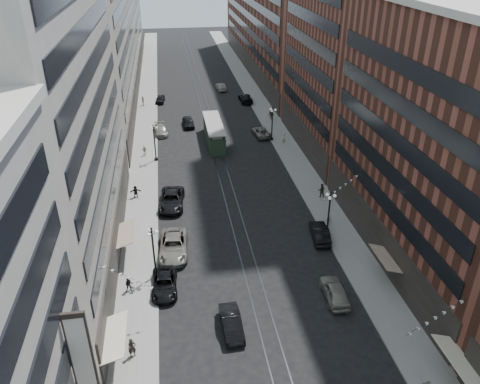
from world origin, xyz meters
TOP-DOWN VIEW (x-y plane):
  - ground at (0.00, 60.00)m, footprint 220.00×220.00m
  - sidewalk_west at (-11.00, 70.00)m, footprint 4.00×180.00m
  - sidewalk_east at (11.00, 70.00)m, footprint 4.00×180.00m
  - rail_west at (-0.70, 70.00)m, footprint 0.12×180.00m
  - rail_east at (0.70, 70.00)m, footprint 0.12×180.00m
  - building_west_mid at (-17.00, 33.00)m, footprint 8.00×36.00m
  - building_west_far at (-17.00, 96.00)m, footprint 8.00×90.00m
  - building_east_mid at (17.00, 28.00)m, footprint 8.00×30.00m
  - building_east_tower at (17.00, 56.00)m, footprint 8.00×26.00m
  - building_east_far at (17.00, 105.00)m, footprint 8.00×72.00m
  - lamppost_sw_far at (-9.20, 28.00)m, footprint 1.03×1.14m
  - lamppost_sw_mid at (-9.20, 55.00)m, footprint 1.03×1.14m
  - lamppost_se_far at (9.20, 32.00)m, footprint 1.03×1.14m
  - lamppost_se_mid at (9.20, 60.00)m, footprint 1.03×1.14m
  - streetcar at (0.00, 60.95)m, footprint 2.59×11.69m
  - car_2 at (-8.40, 25.96)m, footprint 2.43×5.04m
  - car_4 at (6.80, 22.41)m, footprint 2.13×4.81m
  - car_5 at (-2.98, 19.97)m, footprint 1.73×4.57m
  - pedestrian_2 at (-11.60, 26.13)m, footprint 0.75×0.45m
  - car_7 at (-7.29, 41.45)m, footprint 3.45×6.43m
  - car_8 at (-8.40, 65.65)m, footprint 2.45×5.09m
  - car_9 at (-8.40, 82.86)m, footprint 2.11×4.21m
  - car_10 at (8.36, 31.81)m, footprint 2.20×4.92m
  - car_11 at (7.90, 62.26)m, footprint 2.81×5.26m
  - car_12 at (8.40, 80.58)m, footprint 2.39×5.57m
  - car_13 at (-3.68, 68.54)m, footprint 2.09×4.69m
  - car_14 at (4.50, 89.39)m, footprint 1.93×4.54m
  - pedestrian_5 at (-11.70, 44.16)m, footprint 1.47×0.54m
  - pedestrian_6 at (-10.86, 57.00)m, footprint 0.97×0.67m
  - pedestrian_7 at (11.30, 40.61)m, footprint 0.95×0.60m
  - pedestrian_8 at (10.71, 58.30)m, footprint 0.69×0.57m
  - pedestrian_9 at (11.16, 69.60)m, footprint 1.25×0.58m
  - car_extra_0 at (-7.39, 31.66)m, footprint 3.28×6.45m
  - pedestrian_extra_0 at (10.05, 33.89)m, footprint 0.82×1.08m
  - pedestrian_extra_1 at (-11.65, 80.90)m, footprint 0.72×1.18m
  - pedestrian_extra_2 at (-10.97, 18.31)m, footprint 0.72×0.58m

SIDE VIEW (x-z plane):
  - ground at x=0.00m, z-range 0.00..0.00m
  - rail_west at x=-0.70m, z-range 0.00..0.02m
  - rail_east at x=0.70m, z-range 0.00..0.02m
  - sidewalk_west at x=-11.00m, z-range 0.00..0.15m
  - sidewalk_east at x=11.00m, z-range 0.00..0.15m
  - car_9 at x=-8.40m, z-range 0.00..1.38m
  - car_2 at x=-8.40m, z-range 0.00..1.38m
  - car_11 at x=7.90m, z-range 0.00..1.40m
  - car_8 at x=-8.40m, z-range 0.00..1.43m
  - car_14 at x=4.50m, z-range 0.00..1.46m
  - car_5 at x=-2.98m, z-range 0.00..1.49m
  - car_13 at x=-3.68m, z-range 0.00..1.57m
  - car_10 at x=8.36m, z-range 0.00..1.57m
  - car_12 at x=8.40m, z-range 0.00..1.60m
  - car_4 at x=6.80m, z-range 0.00..1.61m
  - car_7 at x=-7.29m, z-range 0.00..1.72m
  - car_extra_0 at x=-7.39m, z-range 0.00..1.75m
  - pedestrian_2 at x=-11.60m, z-range 0.15..1.65m
  - pedestrian_6 at x=-10.86m, z-range 0.15..1.66m
  - pedestrian_extra_0 at x=10.05m, z-range 0.15..1.70m
  - pedestrian_5 at x=-11.70m, z-range 0.15..1.70m
  - pedestrian_8 at x=10.71m, z-range 0.15..1.79m
  - pedestrian_extra_2 at x=-10.97m, z-range 0.15..1.88m
  - pedestrian_7 at x=11.30m, z-range 0.15..1.99m
  - pedestrian_extra_1 at x=-11.65m, z-range 0.15..2.02m
  - pedestrian_9 at x=11.16m, z-range 0.15..2.03m
  - streetcar at x=0.00m, z-range -0.12..3.11m
  - lamppost_sw_far at x=-9.20m, z-range 0.34..5.86m
  - lamppost_sw_mid at x=-9.20m, z-range 0.34..5.86m
  - lamppost_se_far at x=9.20m, z-range 0.34..5.86m
  - lamppost_se_mid at x=9.20m, z-range 0.34..5.86m
  - building_east_mid at x=17.00m, z-range 0.00..24.00m
  - building_east_far at x=17.00m, z-range 0.00..24.00m
  - building_west_far at x=-17.00m, z-range 0.00..26.00m
  - building_west_mid at x=-17.00m, z-range 0.00..28.00m
  - building_east_tower at x=17.00m, z-range 0.00..42.00m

